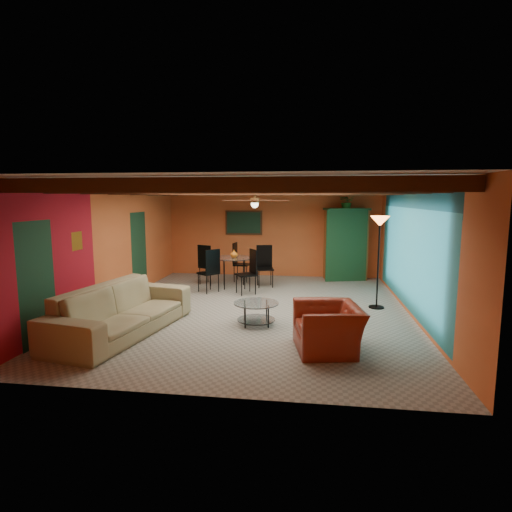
# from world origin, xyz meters

# --- Properties ---
(room) EXTENTS (6.52, 8.01, 2.71)m
(room) POSITION_xyz_m (0.00, 0.11, 2.36)
(room) COLOR gray
(room) RESTS_ON ground
(sofa) EXTENTS (1.68, 3.15, 0.87)m
(sofa) POSITION_xyz_m (-2.12, -1.89, 0.44)
(sofa) COLOR #8C7F5A
(sofa) RESTS_ON ground
(armchair) EXTENTS (1.17, 1.29, 0.73)m
(armchair) POSITION_xyz_m (1.49, -2.22, 0.37)
(armchair) COLOR maroon
(armchair) RESTS_ON ground
(coffee_table) EXTENTS (1.01, 1.01, 0.44)m
(coffee_table) POSITION_xyz_m (0.18, -1.05, 0.22)
(coffee_table) COLOR white
(coffee_table) RESTS_ON ground
(dining_table) EXTENTS (2.62, 2.62, 1.14)m
(dining_table) POSITION_xyz_m (-0.87, 2.15, 0.57)
(dining_table) COLOR silver
(dining_table) RESTS_ON ground
(armoire) EXTENTS (1.27, 0.84, 2.06)m
(armoire) POSITION_xyz_m (2.20, 3.70, 1.03)
(armoire) COLOR brown
(armoire) RESTS_ON ground
(floor_lamp) EXTENTS (0.51, 0.51, 2.04)m
(floor_lamp) POSITION_xyz_m (2.65, 0.50, 1.02)
(floor_lamp) COLOR black
(floor_lamp) RESTS_ON ground
(ceiling_fan) EXTENTS (1.50, 1.50, 0.44)m
(ceiling_fan) POSITION_xyz_m (0.00, 0.00, 2.36)
(ceiling_fan) COLOR #472614
(ceiling_fan) RESTS_ON ceiling
(painting) EXTENTS (1.05, 0.03, 0.65)m
(painting) POSITION_xyz_m (-0.90, 3.96, 1.65)
(painting) COLOR black
(painting) RESTS_ON wall_back
(potted_plant) EXTENTS (0.47, 0.41, 0.51)m
(potted_plant) POSITION_xyz_m (2.20, 3.70, 2.31)
(potted_plant) COLOR #26661E
(potted_plant) RESTS_ON armoire
(vase) EXTENTS (0.23, 0.23, 0.21)m
(vase) POSITION_xyz_m (-0.87, 2.15, 1.24)
(vase) COLOR orange
(vase) RESTS_ON dining_table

